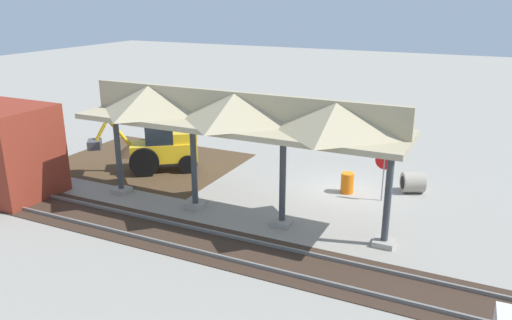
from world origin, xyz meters
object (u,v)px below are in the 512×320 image
(brick_utility_building, at_px, (1,151))
(traffic_barrel, at_px, (347,183))
(stop_sign, at_px, (384,166))
(backhoe, at_px, (161,146))
(concrete_pipe, at_px, (413,182))

(brick_utility_building, bearing_deg, traffic_barrel, -154.37)
(brick_utility_building, bearing_deg, stop_sign, -157.50)
(backhoe, height_order, traffic_barrel, backhoe)
(concrete_pipe, xyz_separation_m, traffic_barrel, (2.57, 1.30, 0.00))
(concrete_pipe, height_order, brick_utility_building, brick_utility_building)
(concrete_pipe, relative_size, traffic_barrel, 1.34)
(concrete_pipe, bearing_deg, traffic_barrel, 26.83)
(stop_sign, height_order, backhoe, backhoe)
(traffic_barrel, bearing_deg, backhoe, 6.59)
(stop_sign, bearing_deg, concrete_pipe, -123.42)
(concrete_pipe, xyz_separation_m, brick_utility_building, (15.95, 7.72, 1.49))
(stop_sign, distance_m, traffic_barrel, 1.91)
(brick_utility_building, distance_m, traffic_barrel, 14.91)
(stop_sign, xyz_separation_m, brick_utility_building, (14.94, 6.19, 0.40))
(brick_utility_building, height_order, traffic_barrel, brick_utility_building)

